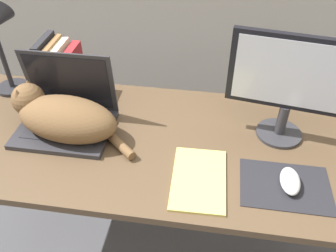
# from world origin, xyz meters

# --- Properties ---
(desk) EXTENTS (1.50, 0.66, 0.75)m
(desk) POSITION_xyz_m (0.00, 0.33, 0.67)
(desk) COLOR brown
(desk) RESTS_ON ground_plane
(laptop) EXTENTS (0.34, 0.26, 0.27)m
(laptop) POSITION_xyz_m (-0.28, 0.36, 0.80)
(laptop) COLOR #2D2D33
(laptop) RESTS_ON desk
(cat) EXTENTS (0.48, 0.24, 0.17)m
(cat) POSITION_xyz_m (-0.27, 0.32, 0.83)
(cat) COLOR brown
(cat) RESTS_ON desk
(external_monitor) EXTENTS (0.42, 0.16, 0.39)m
(external_monitor) POSITION_xyz_m (0.49, 0.43, 0.97)
(external_monitor) COLOR #333338
(external_monitor) RESTS_ON desk
(mousepad) EXTENTS (0.28, 0.20, 0.00)m
(mousepad) POSITION_xyz_m (0.49, 0.18, 0.75)
(mousepad) COLOR #232328
(mousepad) RESTS_ON desk
(computer_mouse) EXTENTS (0.06, 0.11, 0.04)m
(computer_mouse) POSITION_xyz_m (0.51, 0.19, 0.77)
(computer_mouse) COLOR silver
(computer_mouse) RESTS_ON mousepad
(book_row) EXTENTS (0.13, 0.17, 0.26)m
(book_row) POSITION_xyz_m (-0.36, 0.55, 0.87)
(book_row) COLOR #232328
(book_row) RESTS_ON desk
(notepad) EXTENTS (0.18, 0.27, 0.01)m
(notepad) POSITION_xyz_m (0.23, 0.17, 0.75)
(notepad) COLOR #E5DB6B
(notepad) RESTS_ON desk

